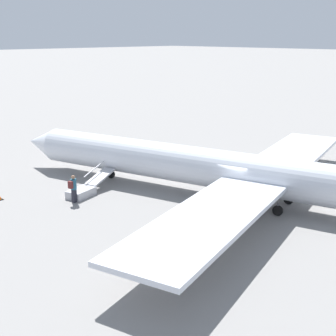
% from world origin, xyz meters
% --- Properties ---
extents(ground_plane, '(600.00, 600.00, 0.00)m').
position_xyz_m(ground_plane, '(0.00, 0.00, 0.00)').
color(ground_plane, gray).
extents(airplane_main, '(34.73, 27.29, 6.35)m').
position_xyz_m(airplane_main, '(-0.93, -0.25, 1.89)').
color(airplane_main, silver).
rests_on(airplane_main, ground).
extents(boarding_stairs, '(2.04, 4.14, 1.62)m').
position_xyz_m(boarding_stairs, '(7.58, 5.93, 0.36)').
color(boarding_stairs, '#B2B2B7').
rests_on(boarding_stairs, ground).
extents(passenger, '(0.41, 0.56, 1.74)m').
position_xyz_m(passenger, '(6.86, 7.27, 1.00)').
color(passenger, '#23232D').
rests_on(passenger, ground).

